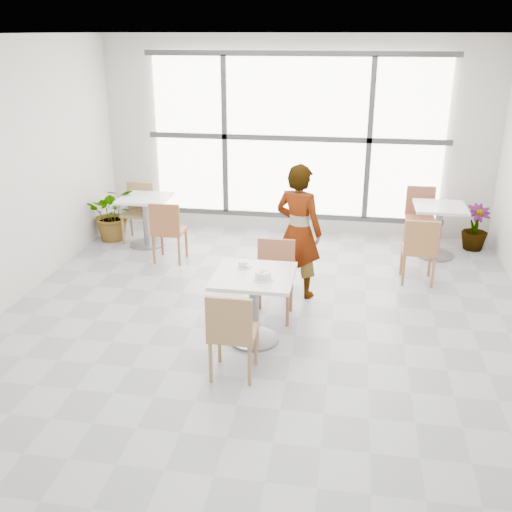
% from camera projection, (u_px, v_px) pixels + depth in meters
% --- Properties ---
extents(floor, '(7.00, 7.00, 0.00)m').
position_uv_depth(floor, '(261.00, 333.00, 6.27)').
color(floor, '#9E9EA5').
rests_on(floor, ground).
extents(ceiling, '(7.00, 7.00, 0.00)m').
position_uv_depth(ceiling, '(261.00, 34.00, 5.19)').
color(ceiling, white).
rests_on(ceiling, ground).
extents(wall_back, '(6.00, 0.00, 6.00)m').
position_uv_depth(wall_back, '(296.00, 137.00, 8.95)').
color(wall_back, silver).
rests_on(wall_back, ground).
extents(wall_front, '(6.00, 0.00, 6.00)m').
position_uv_depth(wall_front, '(135.00, 412.00, 2.51)').
color(wall_front, silver).
rests_on(wall_front, ground).
extents(window, '(4.60, 0.07, 2.52)m').
position_uv_depth(window, '(296.00, 138.00, 8.89)').
color(window, white).
rests_on(window, ground).
extents(main_table, '(0.80, 0.80, 0.75)m').
position_uv_depth(main_table, '(254.00, 295.00, 5.94)').
color(main_table, silver).
rests_on(main_table, ground).
extents(chair_near, '(0.42, 0.42, 0.87)m').
position_uv_depth(chair_near, '(232.00, 330.00, 5.28)').
color(chair_near, '#A17A4C').
rests_on(chair_near, ground).
extents(chair_far, '(0.42, 0.42, 0.87)m').
position_uv_depth(chair_far, '(275.00, 273.00, 6.52)').
color(chair_far, '#A05F41').
rests_on(chair_far, ground).
extents(oatmeal_bowl, '(0.21, 0.21, 0.09)m').
position_uv_depth(oatmeal_bowl, '(263.00, 275.00, 5.72)').
color(oatmeal_bowl, silver).
rests_on(oatmeal_bowl, main_table).
extents(coffee_cup, '(0.16, 0.13, 0.07)m').
position_uv_depth(coffee_cup, '(243.00, 265.00, 6.01)').
color(coffee_cup, silver).
rests_on(coffee_cup, main_table).
extents(person, '(0.70, 0.59, 1.62)m').
position_uv_depth(person, '(299.00, 231.00, 6.91)').
color(person, black).
rests_on(person, ground).
extents(bg_table_left, '(0.70, 0.70, 0.75)m').
position_uv_depth(bg_table_left, '(146.00, 214.00, 8.68)').
color(bg_table_left, white).
rests_on(bg_table_left, ground).
extents(bg_table_right, '(0.70, 0.70, 0.75)m').
position_uv_depth(bg_table_right, '(438.00, 224.00, 8.24)').
color(bg_table_right, silver).
rests_on(bg_table_right, ground).
extents(bg_chair_left_near, '(0.42, 0.42, 0.87)m').
position_uv_depth(bg_chair_left_near, '(167.00, 228.00, 8.01)').
color(bg_chair_left_near, '#995A34').
rests_on(bg_chair_left_near, ground).
extents(bg_chair_left_far, '(0.42, 0.42, 0.87)m').
position_uv_depth(bg_chair_left_far, '(139.00, 208.00, 8.94)').
color(bg_chair_left_far, olive).
rests_on(bg_chair_left_far, ground).
extents(bg_chair_right_near, '(0.42, 0.42, 0.87)m').
position_uv_depth(bg_chair_right_near, '(420.00, 247.00, 7.32)').
color(bg_chair_right_near, '#A46B3C').
rests_on(bg_chair_right_near, ground).
extents(bg_chair_right_far, '(0.42, 0.42, 0.87)m').
position_uv_depth(bg_chair_right_far, '(420.00, 212.00, 8.71)').
color(bg_chair_right_far, '#9C5940').
rests_on(bg_chair_right_far, ground).
extents(plant_left, '(0.95, 0.90, 0.84)m').
position_uv_depth(plant_left, '(113.00, 213.00, 8.95)').
color(plant_left, '#4E7435').
rests_on(plant_left, ground).
extents(plant_right, '(0.40, 0.40, 0.67)m').
position_uv_depth(plant_right, '(475.00, 228.00, 8.56)').
color(plant_right, '#3F8B3D').
rests_on(plant_right, ground).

